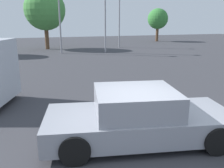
# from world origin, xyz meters

# --- Properties ---
(ground_plane) EXTENTS (80.00, 80.00, 0.00)m
(ground_plane) POSITION_xyz_m (0.00, 0.00, 0.00)
(ground_plane) COLOR #38383D
(sedan_foreground) EXTENTS (4.70, 2.65, 1.27)m
(sedan_foreground) POSITION_xyz_m (0.15, 0.24, 0.58)
(sedan_foreground) COLOR gray
(sedan_foreground) RESTS_ON ground_plane
(light_post_near) EXTENTS (0.44, 0.44, 6.03)m
(light_post_near) POSITION_xyz_m (4.31, 16.05, 4.13)
(light_post_near) COLOR gray
(light_post_near) RESTS_ON ground_plane
(light_post_mid) EXTENTS (0.44, 0.44, 5.80)m
(light_post_mid) POSITION_xyz_m (7.15, 20.00, 3.99)
(light_post_mid) COLOR gray
(light_post_mid) RESTS_ON ground_plane
(tree_back_center) EXTENTS (2.88, 2.88, 4.62)m
(tree_back_center) POSITION_xyz_m (15.28, 25.92, 3.15)
(tree_back_center) COLOR brown
(tree_back_center) RESTS_ON ground_plane
(tree_back_right) EXTENTS (4.10, 4.10, 6.00)m
(tree_back_right) POSITION_xyz_m (-0.51, 20.92, 3.93)
(tree_back_right) COLOR brown
(tree_back_right) RESTS_ON ground_plane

